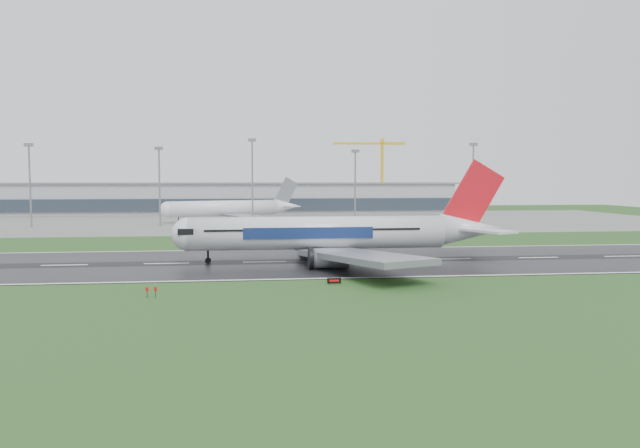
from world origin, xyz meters
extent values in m
plane|color=#20471A|center=(0.00, 0.00, 0.00)|extent=(520.00, 520.00, 0.00)
cube|color=black|center=(0.00, 0.00, 0.05)|extent=(400.00, 45.00, 0.10)
cube|color=slate|center=(0.00, 125.00, 0.04)|extent=(400.00, 130.00, 0.08)
cube|color=#9598A0|center=(0.00, 185.00, 7.50)|extent=(240.00, 36.00, 15.00)
cylinder|color=gray|center=(-61.74, 100.00, 14.52)|extent=(0.64, 0.64, 29.04)
cylinder|color=gray|center=(-16.34, 100.00, 14.03)|extent=(0.64, 0.64, 28.06)
cylinder|color=gray|center=(17.65, 100.00, 15.68)|extent=(0.64, 0.64, 31.36)
cylinder|color=gray|center=(56.67, 100.00, 13.74)|extent=(0.64, 0.64, 27.47)
cylinder|color=gray|center=(103.33, 100.00, 15.17)|extent=(0.64, 0.64, 30.33)
camera|label=1|loc=(17.52, -121.79, 17.14)|focal=33.00mm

